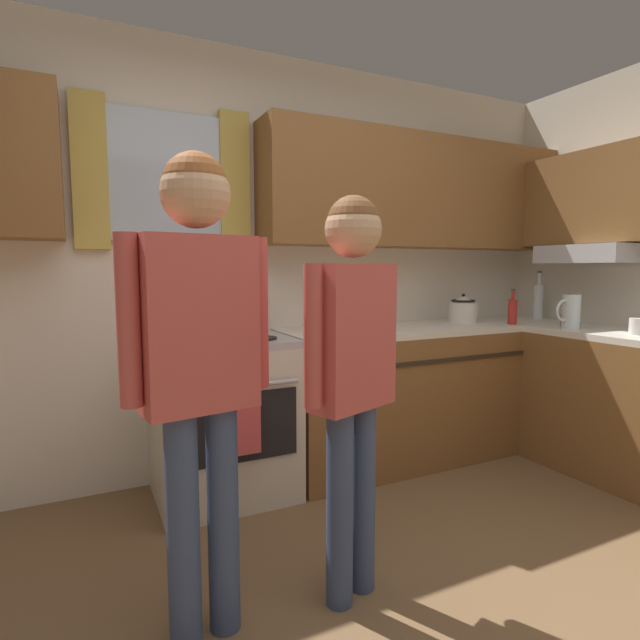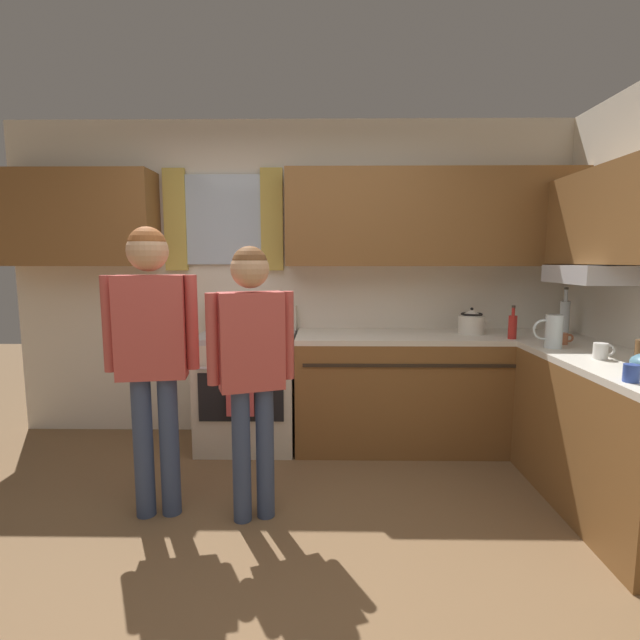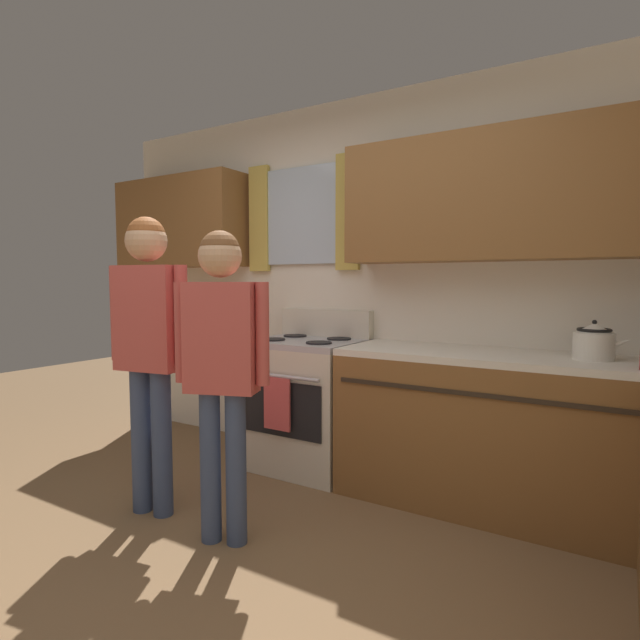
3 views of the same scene
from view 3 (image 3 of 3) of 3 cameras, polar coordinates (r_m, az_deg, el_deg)
The scene contains 7 objects.
ground_plane at distance 2.47m, azimuth -16.84°, elevation -27.67°, with size 12.00×12.00×0.00m, color brown.
back_wall_unit at distance 3.55m, azimuth 5.76°, elevation 7.69°, with size 4.60×0.42×2.60m.
kitchen_counter_run at distance 2.68m, azimuth 28.79°, elevation -14.78°, with size 2.21×2.01×0.90m.
stove_oven at distance 3.58m, azimuth -1.53°, elevation -9.15°, with size 0.74×0.67×1.10m.
stovetop_kettle at distance 2.97m, azimuth 28.68°, elevation -2.13°, with size 0.27×0.20×0.21m.
adult_left at distance 2.92m, azimuth -18.89°, elevation -1.00°, with size 0.51×0.22×1.66m.
adult_in_plaid at distance 2.50m, azimuth -11.13°, elevation -3.26°, with size 0.46×0.26×1.55m.
Camera 3 is at (1.58, -1.39, 1.30)m, focal length 28.19 mm.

